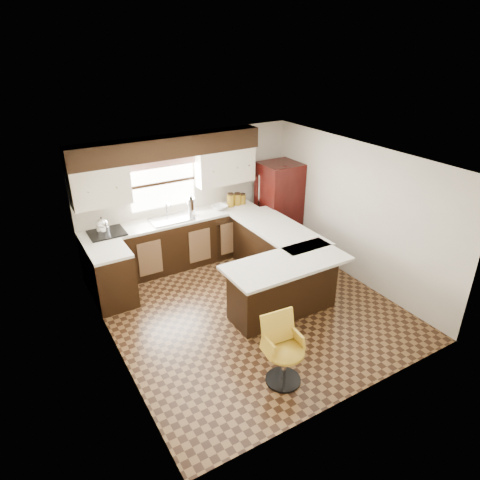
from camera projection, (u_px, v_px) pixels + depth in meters
floor at (250, 308)px, 6.83m from camera, size 4.40×4.40×0.00m
ceiling at (252, 161)px, 5.78m from camera, size 4.40×4.40×0.00m
wall_back at (189, 196)px, 8.01m from camera, size 4.40×0.00×4.40m
wall_front at (359, 317)px, 4.60m from camera, size 4.40×0.00×4.40m
wall_left at (108, 277)px, 5.34m from camera, size 0.00×4.40×4.40m
wall_right at (355, 213)px, 7.27m from camera, size 0.00×4.40×4.40m
base_cab_back at (175, 244)px, 7.90m from camera, size 3.30×0.60×0.90m
base_cab_left at (112, 278)px, 6.78m from camera, size 0.60×0.70×0.90m
counter_back at (174, 220)px, 7.69m from camera, size 3.30×0.60×0.04m
counter_left at (108, 252)px, 6.57m from camera, size 0.60×0.70×0.04m
soffit at (168, 147)px, 7.25m from camera, size 3.40×0.35×0.36m
upper_cab_left at (100, 187)px, 6.91m from camera, size 0.94×0.35×0.64m
upper_cab_right at (225, 166)px, 7.96m from camera, size 1.14×0.35×0.64m
window_pane at (163, 183)px, 7.61m from camera, size 1.20×0.02×0.90m
valance at (162, 162)px, 7.41m from camera, size 1.30×0.06×0.18m
sink at (171, 219)px, 7.64m from camera, size 0.75×0.45×0.03m
dishwasher at (230, 238)px, 8.15m from camera, size 0.58×0.03×0.78m
cooktop at (107, 233)px, 7.11m from camera, size 0.58×0.50×0.02m
peninsula_long at (275, 254)px, 7.53m from camera, size 0.60×1.95×0.90m
peninsula_return at (283, 287)px, 6.54m from camera, size 1.65×0.60×0.90m
counter_pen_long at (278, 229)px, 7.35m from camera, size 0.84×1.95×0.04m
counter_pen_return at (287, 263)px, 6.25m from camera, size 1.89×0.84×0.04m
refrigerator at (279, 205)px, 8.54m from camera, size 0.73×0.71×1.71m
bar_chair at (285, 352)px, 5.20m from camera, size 0.53×0.53×0.92m
kettle at (102, 225)px, 7.02m from camera, size 0.21×0.21×0.29m
percolator at (191, 207)px, 7.78m from camera, size 0.14×0.14×0.33m
mixing_bowl at (219, 207)px, 8.10m from camera, size 0.35×0.35×0.07m
canister_large at (231, 201)px, 8.19m from camera, size 0.14×0.14×0.24m
canister_med at (237, 200)px, 8.27m from camera, size 0.14×0.14×0.21m
canister_small at (243, 199)px, 8.33m from camera, size 0.12×0.12×0.18m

